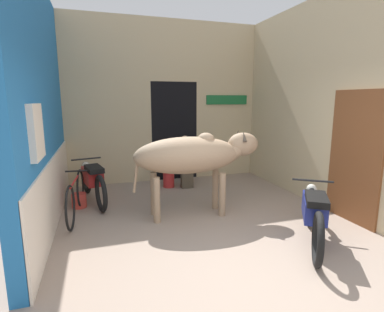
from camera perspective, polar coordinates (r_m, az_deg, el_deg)
ground_plane at (r=3.83m, az=10.16°, el=-20.06°), size 30.00×30.00×0.00m
wall_left_shopfront at (r=5.02m, az=-26.95°, el=8.13°), size 0.25×4.15×3.77m
wall_back_with_doorway at (r=7.50m, az=-4.81°, el=8.15°), size 4.58×0.93×3.77m
wall_right_with_door at (r=6.31m, az=21.50°, el=9.14°), size 0.22×4.15×3.77m
cow at (r=4.97m, az=0.47°, el=0.12°), size 2.18×0.72×1.44m
motorcycle_near at (r=4.47m, az=22.21°, el=-9.88°), size 1.14×1.59×0.77m
motorcycle_far at (r=6.07m, az=-18.41°, el=-4.25°), size 0.65×1.89×0.77m
bicycle at (r=5.41m, az=-21.25°, el=-7.17°), size 0.44×1.74×0.71m
shopkeeper_seated at (r=6.71m, az=-1.25°, el=-0.80°), size 0.37×0.33×1.16m
plastic_stool at (r=6.78m, az=-4.47°, el=-3.97°), size 0.36×0.36×0.44m
bucket at (r=5.91m, az=-20.71°, el=-7.92°), size 0.26×0.26×0.26m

